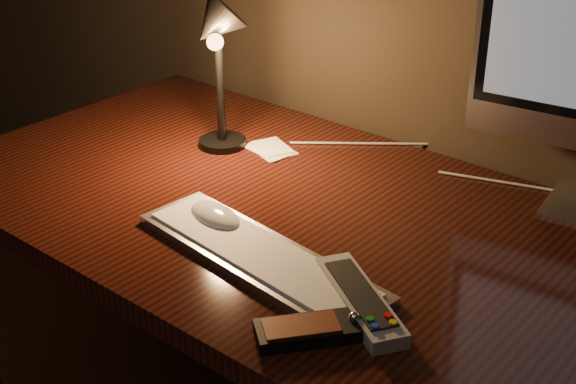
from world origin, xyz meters
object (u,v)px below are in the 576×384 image
Objects in this scene: tv_remote at (360,299)px; desk_lamp at (216,46)px; keyboard at (259,255)px; desk at (359,272)px; media_remote at (315,329)px; mouse at (215,219)px.

tv_remote is 0.63m from desk_lamp.
keyboard is at bearing -31.87° from desk_lamp.
desk is 0.33m from tv_remote.
desk_lamp is at bearing 148.54° from keyboard.
media_remote is at bearing -65.05° from desk.
desk_lamp is (-0.37, 0.02, 0.35)m from desk.
desk is 0.40m from media_remote.
desk_lamp is (-0.20, 0.22, 0.21)m from mouse.
desk is 7.32× the size of tv_remote.
media_remote is 0.67m from desk_lamp.
desk is 0.30m from mouse.
mouse reaches higher than desk.
keyboard is 0.20m from tv_remote.
mouse is 0.33m from tv_remote.
media_remote is (0.19, -0.10, 0.00)m from keyboard.
media_remote reaches higher than tv_remote.
desk_lamp is at bearing 176.87° from desk.
tv_remote is at bearing 5.37° from mouse.
desk is 4.79× the size of desk_lamp.
mouse is at bearing -154.63° from tv_remote.
desk_lamp reaches higher than media_remote.
keyboard is 0.14m from mouse.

